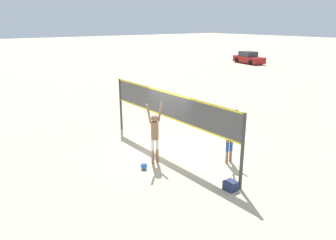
{
  "coord_description": "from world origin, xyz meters",
  "views": [
    {
      "loc": [
        9.71,
        -7.39,
        5.05
      ],
      "look_at": [
        0.0,
        0.0,
        1.36
      ],
      "focal_mm": 35.0,
      "sensor_mm": 36.0,
      "label": 1
    }
  ],
  "objects": [
    {
      "name": "volleyball",
      "position": [
        0.72,
        -1.62,
        0.12
      ],
      "size": [
        0.24,
        0.24,
        0.24
      ],
      "color": "blue",
      "rests_on": "ground_plane"
    },
    {
      "name": "volleyball_net",
      "position": [
        0.0,
        0.0,
        1.78
      ],
      "size": [
        7.57,
        0.11,
        2.48
      ],
      "color": "#38383D",
      "rests_on": "ground_plane"
    },
    {
      "name": "parked_car_mid",
      "position": [
        -16.98,
        25.57,
        0.65
      ],
      "size": [
        4.58,
        2.53,
        1.46
      ],
      "rotation": [
        0.0,
        0.0,
        -0.2
      ],
      "color": "maroon",
      "rests_on": "ground_plane"
    },
    {
      "name": "ground_plane",
      "position": [
        0.0,
        0.0,
        0.0
      ],
      "size": [
        200.0,
        200.0,
        0.0
      ],
      "primitive_type": "plane",
      "color": "beige"
    },
    {
      "name": "gear_bag",
      "position": [
        3.6,
        -0.29,
        0.15
      ],
      "size": [
        0.38,
        0.36,
        0.29
      ],
      "color": "navy",
      "rests_on": "ground_plane"
    },
    {
      "name": "player_spiker",
      "position": [
        0.49,
        -0.98,
        1.22
      ],
      "size": [
        0.28,
        0.73,
        2.3
      ],
      "rotation": [
        0.0,
        0.0,
        1.57
      ],
      "color": "#8C664C",
      "rests_on": "ground_plane"
    },
    {
      "name": "player_blocker",
      "position": [
        2.13,
        1.22,
        1.04
      ],
      "size": [
        0.28,
        0.69,
        2.0
      ],
      "rotation": [
        0.0,
        0.0,
        -1.57
      ],
      "color": "#8C664C",
      "rests_on": "ground_plane"
    }
  ]
}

